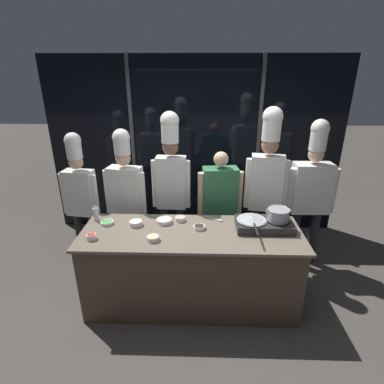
{
  "coord_description": "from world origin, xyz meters",
  "views": [
    {
      "loc": [
        0.09,
        -2.75,
        2.48
      ],
      "look_at": [
        0.0,
        0.25,
        1.26
      ],
      "focal_mm": 28.0,
      "sensor_mm": 36.0,
      "label": 1
    }
  ],
  "objects": [
    {
      "name": "chef_apprentice",
      "position": [
        1.48,
        0.8,
        1.1
      ],
      "size": [
        0.63,
        0.26,
        1.96
      ],
      "rotation": [
        0.0,
        0.0,
        3.16
      ],
      "color": "#232326",
      "rests_on": "ground_plane"
    },
    {
      "name": "ground_plane",
      "position": [
        0.0,
        0.0,
        0.0
      ],
      "size": [
        24.0,
        24.0,
        0.0
      ],
      "primitive_type": "plane",
      "color": "#47423D"
    },
    {
      "name": "prep_bowl_soy_glaze",
      "position": [
        0.08,
        0.07,
        0.93
      ],
      "size": [
        0.13,
        0.13,
        0.04
      ],
      "color": "white",
      "rests_on": "demo_counter"
    },
    {
      "name": "demo_counter",
      "position": [
        0.0,
        0.0,
        0.45
      ],
      "size": [
        2.33,
        0.8,
        0.91
      ],
      "color": "#4C3D2D",
      "rests_on": "ground_plane"
    },
    {
      "name": "prep_bowl_bean_sprouts",
      "position": [
        -0.31,
        0.19,
        0.93
      ],
      "size": [
        0.17,
        0.17,
        0.05
      ],
      "color": "white",
      "rests_on": "demo_counter"
    },
    {
      "name": "stock_pot",
      "position": [
        0.91,
        0.1,
        1.08
      ],
      "size": [
        0.26,
        0.23,
        0.13
      ],
      "color": "#93969B",
      "rests_on": "portable_stove"
    },
    {
      "name": "person_guest",
      "position": [
        0.34,
        0.74,
        0.95
      ],
      "size": [
        0.56,
        0.27,
        1.58
      ],
      "rotation": [
        0.0,
        0.0,
        3.26
      ],
      "color": "#4C4C51",
      "rests_on": "ground_plane"
    },
    {
      "name": "chef_head",
      "position": [
        -1.44,
        0.74,
        1.05
      ],
      "size": [
        0.49,
        0.24,
        1.8
      ],
      "rotation": [
        0.0,
        0.0,
        3.01
      ],
      "color": "#232326",
      "rests_on": "ground_plane"
    },
    {
      "name": "prep_bowl_shrimp",
      "position": [
        -0.13,
        0.24,
        0.94
      ],
      "size": [
        0.11,
        0.11,
        0.05
      ],
      "color": "white",
      "rests_on": "demo_counter"
    },
    {
      "name": "chef_pastry",
      "position": [
        0.9,
        0.72,
        1.26
      ],
      "size": [
        0.51,
        0.27,
        2.11
      ],
      "rotation": [
        0.0,
        0.0,
        2.96
      ],
      "color": "#4C4C51",
      "rests_on": "ground_plane"
    },
    {
      "name": "window_wall_back",
      "position": [
        0.0,
        1.8,
        1.35
      ],
      "size": [
        4.49,
        0.09,
        2.7
      ],
      "color": "black",
      "rests_on": "ground_plane"
    },
    {
      "name": "prep_bowl_ginger",
      "position": [
        -0.38,
        -0.18,
        0.94
      ],
      "size": [
        0.12,
        0.12,
        0.05
      ],
      "color": "white",
      "rests_on": "demo_counter"
    },
    {
      "name": "squeeze_bottle_clear",
      "position": [
        -1.08,
        0.23,
        1.0
      ],
      "size": [
        0.06,
        0.06,
        0.2
      ],
      "color": "white",
      "rests_on": "demo_counter"
    },
    {
      "name": "prep_bowl_garlic",
      "position": [
        -0.61,
        0.12,
        0.94
      ],
      "size": [
        0.14,
        0.14,
        0.06
      ],
      "color": "white",
      "rests_on": "demo_counter"
    },
    {
      "name": "serving_spoon_slotted",
      "position": [
        0.29,
        0.27,
        0.91
      ],
      "size": [
        0.21,
        0.13,
        0.02
      ],
      "color": "#B2B5BA",
      "rests_on": "demo_counter"
    },
    {
      "name": "prep_bowl_chili_flakes",
      "position": [
        -0.99,
        -0.18,
        0.94
      ],
      "size": [
        0.1,
        0.1,
        0.06
      ],
      "color": "white",
      "rests_on": "demo_counter"
    },
    {
      "name": "prep_bowl_scallions",
      "position": [
        -0.93,
        0.14,
        0.93
      ],
      "size": [
        0.14,
        0.14,
        0.04
      ],
      "color": "white",
      "rests_on": "demo_counter"
    },
    {
      "name": "chef_line",
      "position": [
        -0.28,
        0.79,
        1.24
      ],
      "size": [
        0.49,
        0.22,
        2.04
      ],
      "rotation": [
        0.0,
        0.0,
        3.09
      ],
      "color": "#2D3856",
      "rests_on": "ground_plane"
    },
    {
      "name": "chef_sous",
      "position": [
        -0.85,
        0.71,
        1.08
      ],
      "size": [
        0.53,
        0.28,
        1.85
      ],
      "rotation": [
        0.0,
        0.0,
        2.96
      ],
      "color": "#4C4C51",
      "rests_on": "ground_plane"
    },
    {
      "name": "portable_stove",
      "position": [
        0.77,
        0.1,
        0.96
      ],
      "size": [
        0.59,
        0.35,
        0.1
      ],
      "color": "#28282B",
      "rests_on": "demo_counter"
    },
    {
      "name": "frying_pan",
      "position": [
        0.64,
        0.09,
        1.03
      ],
      "size": [
        0.32,
        0.55,
        0.05
      ],
      "color": "#ADAFB5",
      "rests_on": "portable_stove"
    }
  ]
}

